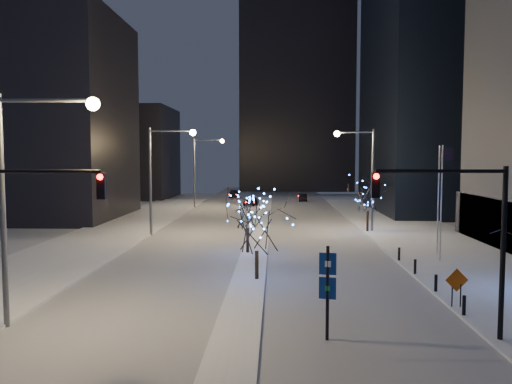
{
  "coord_description": "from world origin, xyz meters",
  "views": [
    {
      "loc": [
        1.61,
        -18.63,
        7.37
      ],
      "look_at": [
        0.29,
        14.5,
        5.0
      ],
      "focal_mm": 35.0,
      "sensor_mm": 36.0,
      "label": 1
    }
  ],
  "objects_px": {
    "traffic_signal_west": "(14,224)",
    "holiday_tree_median_far": "(248,211)",
    "street_lamp_w_mid": "(161,166)",
    "traffic_signal_east": "(463,223)",
    "car_near": "(251,201)",
    "car_far": "(234,194)",
    "wayfinding_sign": "(328,283)",
    "street_lamp_w_far": "(202,163)",
    "construction_sign": "(457,284)",
    "car_mid": "(303,197)",
    "street_lamp_w_near": "(26,177)",
    "street_lamp_east": "(363,166)",
    "holiday_tree_median_near": "(257,223)",
    "holiday_tree_plaza_far": "(368,195)"
  },
  "relations": [
    {
      "from": "traffic_signal_west",
      "to": "holiday_tree_median_far",
      "type": "bearing_deg",
      "value": 66.78
    },
    {
      "from": "street_lamp_w_mid",
      "to": "traffic_signal_east",
      "type": "relative_size",
      "value": 1.43
    },
    {
      "from": "car_near",
      "to": "car_far",
      "type": "height_order",
      "value": "car_near"
    },
    {
      "from": "traffic_signal_west",
      "to": "wayfinding_sign",
      "type": "height_order",
      "value": "traffic_signal_west"
    },
    {
      "from": "street_lamp_w_far",
      "to": "traffic_signal_west",
      "type": "height_order",
      "value": "street_lamp_w_far"
    },
    {
      "from": "traffic_signal_east",
      "to": "construction_sign",
      "type": "relative_size",
      "value": 3.75
    },
    {
      "from": "car_near",
      "to": "car_mid",
      "type": "height_order",
      "value": "car_near"
    },
    {
      "from": "street_lamp_w_near",
      "to": "traffic_signal_east",
      "type": "relative_size",
      "value": 1.43
    },
    {
      "from": "street_lamp_w_far",
      "to": "holiday_tree_median_far",
      "type": "bearing_deg",
      "value": -75.86
    },
    {
      "from": "street_lamp_east",
      "to": "car_far",
      "type": "relative_size",
      "value": 2.22
    },
    {
      "from": "street_lamp_w_near",
      "to": "holiday_tree_median_near",
      "type": "distance_m",
      "value": 12.99
    },
    {
      "from": "holiday_tree_median_near",
      "to": "holiday_tree_median_far",
      "type": "xyz_separation_m",
      "value": [
        -1.0,
        8.12,
        -0.16
      ]
    },
    {
      "from": "car_near",
      "to": "holiday_tree_median_far",
      "type": "relative_size",
      "value": 0.87
    },
    {
      "from": "construction_sign",
      "to": "holiday_tree_median_far",
      "type": "bearing_deg",
      "value": 123.19
    },
    {
      "from": "traffic_signal_west",
      "to": "holiday_tree_median_far",
      "type": "relative_size",
      "value": 1.48
    },
    {
      "from": "street_lamp_w_near",
      "to": "street_lamp_w_far",
      "type": "distance_m",
      "value": 50.0
    },
    {
      "from": "car_near",
      "to": "traffic_signal_west",
      "type": "bearing_deg",
      "value": -87.4
    },
    {
      "from": "car_near",
      "to": "holiday_tree_median_near",
      "type": "relative_size",
      "value": 0.75
    },
    {
      "from": "car_near",
      "to": "construction_sign",
      "type": "height_order",
      "value": "construction_sign"
    },
    {
      "from": "street_lamp_w_near",
      "to": "construction_sign",
      "type": "height_order",
      "value": "street_lamp_w_near"
    },
    {
      "from": "traffic_signal_east",
      "to": "wayfinding_sign",
      "type": "xyz_separation_m",
      "value": [
        -5.26,
        0.0,
        -2.41
      ]
    },
    {
      "from": "car_near",
      "to": "wayfinding_sign",
      "type": "xyz_separation_m",
      "value": [
        5.83,
        -54.86,
        1.65
      ]
    },
    {
      "from": "street_lamp_w_mid",
      "to": "wayfinding_sign",
      "type": "distance_m",
      "value": 29.2
    },
    {
      "from": "car_mid",
      "to": "holiday_tree_median_far",
      "type": "bearing_deg",
      "value": 83.72
    },
    {
      "from": "traffic_signal_west",
      "to": "street_lamp_w_near",
      "type": "bearing_deg",
      "value": 103.96
    },
    {
      "from": "traffic_signal_west",
      "to": "car_near",
      "type": "relative_size",
      "value": 1.7
    },
    {
      "from": "traffic_signal_west",
      "to": "car_far",
      "type": "distance_m",
      "value": 70.27
    },
    {
      "from": "construction_sign",
      "to": "car_mid",
      "type": "bearing_deg",
      "value": 88.11
    },
    {
      "from": "car_mid",
      "to": "construction_sign",
      "type": "height_order",
      "value": "construction_sign"
    },
    {
      "from": "construction_sign",
      "to": "street_lamp_w_mid",
      "type": "bearing_deg",
      "value": 125.48
    },
    {
      "from": "street_lamp_east",
      "to": "traffic_signal_east",
      "type": "height_order",
      "value": "street_lamp_east"
    },
    {
      "from": "street_lamp_w_far",
      "to": "traffic_signal_west",
      "type": "bearing_deg",
      "value": -89.45
    },
    {
      "from": "car_mid",
      "to": "construction_sign",
      "type": "xyz_separation_m",
      "value": [
        4.21,
        -58.32,
        0.64
      ]
    },
    {
      "from": "holiday_tree_plaza_far",
      "to": "construction_sign",
      "type": "bearing_deg",
      "value": -90.47
    },
    {
      "from": "car_far",
      "to": "street_lamp_w_far",
      "type": "bearing_deg",
      "value": -103.07
    },
    {
      "from": "holiday_tree_median_near",
      "to": "wayfinding_sign",
      "type": "xyz_separation_m",
      "value": [
        3.18,
        -9.38,
        -1.1
      ]
    },
    {
      "from": "street_lamp_w_far",
      "to": "traffic_signal_east",
      "type": "distance_m",
      "value": 54.07
    },
    {
      "from": "car_mid",
      "to": "holiday_tree_median_near",
      "type": "height_order",
      "value": "holiday_tree_median_near"
    },
    {
      "from": "holiday_tree_median_far",
      "to": "construction_sign",
      "type": "relative_size",
      "value": 2.53
    },
    {
      "from": "street_lamp_east",
      "to": "wayfinding_sign",
      "type": "bearing_deg",
      "value": -102.45
    },
    {
      "from": "wayfinding_sign",
      "to": "car_far",
      "type": "bearing_deg",
      "value": 110.11
    },
    {
      "from": "car_far",
      "to": "holiday_tree_plaza_far",
      "type": "distance_m",
      "value": 43.77
    },
    {
      "from": "traffic_signal_east",
      "to": "street_lamp_east",
      "type": "bearing_deg",
      "value": 87.74
    },
    {
      "from": "street_lamp_w_mid",
      "to": "holiday_tree_plaza_far",
      "type": "distance_m",
      "value": 19.82
    },
    {
      "from": "traffic_signal_west",
      "to": "construction_sign",
      "type": "relative_size",
      "value": 3.75
    },
    {
      "from": "street_lamp_east",
      "to": "holiday_tree_median_far",
      "type": "distance_m",
      "value": 15.95
    },
    {
      "from": "car_far",
      "to": "construction_sign",
      "type": "distance_m",
      "value": 66.84
    },
    {
      "from": "wayfinding_sign",
      "to": "street_lamp_w_far",
      "type": "bearing_deg",
      "value": 116.09
    },
    {
      "from": "holiday_tree_median_near",
      "to": "wayfinding_sign",
      "type": "relative_size",
      "value": 1.44
    },
    {
      "from": "street_lamp_w_mid",
      "to": "holiday_tree_median_near",
      "type": "xyz_separation_m",
      "value": [
        9.44,
        -16.62,
        -3.05
      ]
    }
  ]
}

